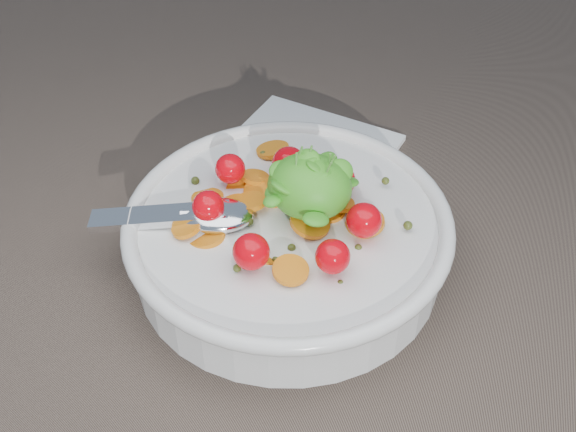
% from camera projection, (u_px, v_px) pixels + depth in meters
% --- Properties ---
extents(ground, '(6.00, 6.00, 0.00)m').
position_uv_depth(ground, '(271.00, 267.00, 0.64)').
color(ground, brown).
rests_on(ground, ground).
extents(bowl, '(0.30, 0.28, 0.12)m').
position_uv_depth(bowl, '(288.00, 235.00, 0.62)').
color(bowl, silver).
rests_on(bowl, ground).
extents(napkin, '(0.19, 0.17, 0.01)m').
position_uv_depth(napkin, '(307.00, 151.00, 0.76)').
color(napkin, white).
rests_on(napkin, ground).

